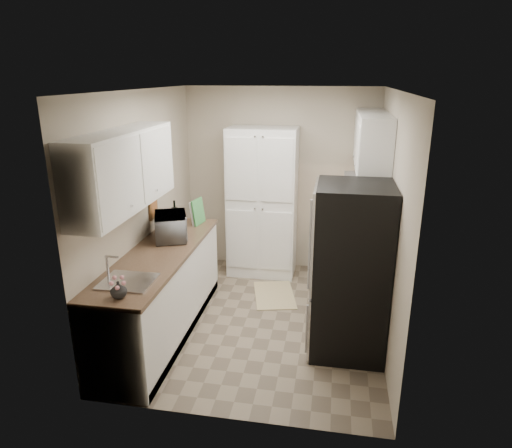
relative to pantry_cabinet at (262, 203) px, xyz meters
name	(u,v)px	position (x,y,z in m)	size (l,w,h in m)	color
ground	(261,319)	(0.20, -1.32, -1.00)	(3.20, 3.20, 0.00)	#7A6B56
room_shell	(260,179)	(0.18, -1.32, 0.63)	(2.64, 3.24, 2.52)	#B5AA92
pantry_cabinet	(262,203)	(0.00, 0.00, 0.00)	(0.90, 0.55, 2.00)	white
base_cabinet_left	(162,294)	(-0.79, -1.75, -0.56)	(0.60, 2.30, 0.88)	white
countertop_left	(159,254)	(-0.79, -1.75, -0.10)	(0.63, 2.33, 0.04)	brown
base_cabinet_right	(350,250)	(1.19, -0.12, -0.56)	(0.60, 0.80, 0.88)	white
countertop_right	(352,217)	(1.19, -0.12, -0.10)	(0.63, 0.83, 0.04)	brown
electric_range	(350,273)	(1.17, -0.93, -0.52)	(0.71, 0.78, 1.13)	#B7B7BC
refrigerator	(351,271)	(1.14, -1.73, -0.15)	(0.70, 0.72, 1.70)	#B7B7BC
microwave	(171,227)	(-0.80, -1.33, 0.06)	(0.50, 0.34, 0.27)	silver
wine_bottle	(175,215)	(-0.90, -0.92, 0.06)	(0.07, 0.07, 0.29)	black
flower_vase	(119,290)	(-0.74, -2.74, -0.01)	(0.13, 0.13, 0.14)	silver
cutting_board	(198,212)	(-0.65, -0.79, 0.07)	(0.02, 0.25, 0.31)	#40954A
toaster_oven	(360,205)	(1.29, 0.02, 0.03)	(0.29, 0.37, 0.21)	#BABABF
fruit_basket	(362,193)	(1.29, 0.02, 0.19)	(0.29, 0.29, 0.12)	orange
kitchen_mat	(274,295)	(0.27, -0.71, -0.99)	(0.48, 0.77, 0.01)	#CBB782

